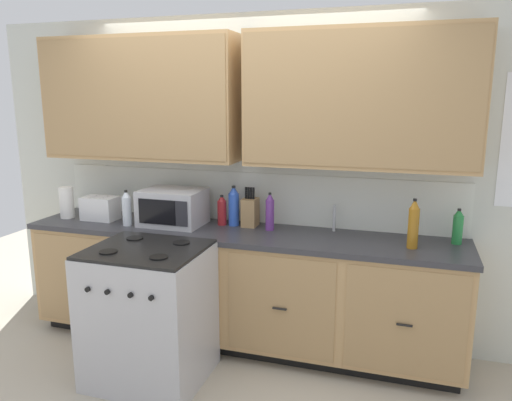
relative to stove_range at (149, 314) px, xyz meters
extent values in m
plane|color=#B2A893|center=(0.42, 0.33, -0.47)|extent=(8.27, 8.27, 0.00)
cube|color=silver|center=(0.42, 0.96, 0.80)|extent=(4.51, 0.05, 2.53)
cube|color=silver|center=(0.42, 0.93, 0.65)|extent=(3.31, 0.01, 0.40)
cube|color=tan|center=(-0.43, 0.76, 1.43)|extent=(1.60, 0.34, 0.95)
cube|color=#A58052|center=(-0.43, 0.59, 1.43)|extent=(1.57, 0.01, 0.89)
cube|color=tan|center=(1.27, 0.76, 1.43)|extent=(1.60, 0.34, 0.95)
cube|color=#A58052|center=(1.27, 0.59, 1.43)|extent=(1.57, 0.01, 0.89)
cube|color=black|center=(0.42, 0.66, -0.42)|extent=(3.24, 0.48, 0.10)
cube|color=tan|center=(0.42, 0.63, 0.02)|extent=(3.31, 0.60, 0.78)
cube|color=#A88354|center=(-0.82, 0.33, 0.02)|extent=(0.76, 0.01, 0.72)
cube|color=black|center=(-0.82, 0.31, 0.02)|extent=(0.10, 0.01, 0.01)
cube|color=#A88354|center=(0.01, 0.33, 0.02)|extent=(0.76, 0.01, 0.72)
cube|color=black|center=(0.01, 0.31, 0.02)|extent=(0.10, 0.01, 0.01)
cube|color=#A88354|center=(0.83, 0.33, 0.02)|extent=(0.76, 0.01, 0.72)
cube|color=black|center=(0.83, 0.31, 0.02)|extent=(0.10, 0.01, 0.01)
cube|color=#A88354|center=(1.66, 0.33, 0.02)|extent=(0.76, 0.01, 0.72)
cube|color=black|center=(1.66, 0.31, 0.02)|extent=(0.10, 0.01, 0.01)
cube|color=#333338|center=(0.42, 0.63, 0.43)|extent=(3.34, 0.63, 0.04)
cube|color=#A8AAAF|center=(1.11, 0.66, 0.44)|extent=(0.56, 0.38, 0.02)
cube|color=#B7B7BC|center=(0.00, 0.00, -0.01)|extent=(0.76, 0.66, 0.92)
cube|color=black|center=(0.00, 0.00, 0.46)|extent=(0.74, 0.65, 0.02)
cylinder|color=black|center=(-0.18, -0.16, 0.47)|extent=(0.12, 0.12, 0.01)
cylinder|color=black|center=(0.18, -0.16, 0.47)|extent=(0.12, 0.12, 0.01)
cylinder|color=black|center=(-0.18, 0.16, 0.47)|extent=(0.12, 0.12, 0.01)
cylinder|color=black|center=(0.18, 0.16, 0.47)|extent=(0.12, 0.12, 0.01)
cylinder|color=black|center=(-0.22, -0.34, 0.28)|extent=(0.03, 0.02, 0.03)
cylinder|color=black|center=(-0.08, -0.34, 0.28)|extent=(0.03, 0.02, 0.03)
cylinder|color=black|center=(0.08, -0.34, 0.28)|extent=(0.03, 0.02, 0.03)
cylinder|color=black|center=(0.22, -0.34, 0.28)|extent=(0.03, 0.02, 0.03)
cube|color=#B7B7BC|center=(-0.13, 0.66, 0.59)|extent=(0.48, 0.36, 0.28)
cube|color=black|center=(-0.17, 0.47, 0.59)|extent=(0.31, 0.01, 0.19)
cube|color=#28282D|center=(0.03, 0.47, 0.59)|extent=(0.10, 0.01, 0.19)
cube|color=white|center=(-0.77, 0.62, 0.55)|extent=(0.28, 0.18, 0.19)
cube|color=black|center=(-0.82, 0.62, 0.64)|extent=(0.02, 0.13, 0.01)
cube|color=black|center=(-0.72, 0.62, 0.64)|extent=(0.02, 0.13, 0.01)
cube|color=#9C794E|center=(0.47, 0.79, 0.56)|extent=(0.11, 0.14, 0.22)
cylinder|color=black|center=(0.44, 0.78, 0.72)|extent=(0.02, 0.02, 0.09)
cylinder|color=black|center=(0.46, 0.78, 0.72)|extent=(0.02, 0.02, 0.09)
cylinder|color=black|center=(0.48, 0.78, 0.72)|extent=(0.02, 0.02, 0.09)
cylinder|color=black|center=(0.50, 0.78, 0.72)|extent=(0.02, 0.02, 0.09)
cylinder|color=#B2B5BA|center=(1.11, 0.84, 0.55)|extent=(0.02, 0.02, 0.20)
cylinder|color=white|center=(-1.07, 0.59, 0.58)|extent=(0.12, 0.12, 0.26)
cylinder|color=#663384|center=(0.64, 0.73, 0.57)|extent=(0.07, 0.07, 0.23)
cone|color=#663384|center=(0.64, 0.73, 0.71)|extent=(0.06, 0.06, 0.06)
cylinder|color=black|center=(0.64, 0.73, 0.73)|extent=(0.02, 0.02, 0.02)
cylinder|color=#9E6619|center=(1.68, 0.58, 0.59)|extent=(0.07, 0.07, 0.27)
cone|color=#9E6619|center=(1.68, 0.58, 0.76)|extent=(0.06, 0.06, 0.07)
cylinder|color=black|center=(1.68, 0.58, 0.78)|extent=(0.02, 0.02, 0.02)
cylinder|color=maroon|center=(0.24, 0.76, 0.55)|extent=(0.07, 0.07, 0.19)
cone|color=maroon|center=(0.24, 0.76, 0.67)|extent=(0.06, 0.06, 0.05)
cylinder|color=black|center=(0.24, 0.76, 0.68)|extent=(0.03, 0.03, 0.02)
cylinder|color=#237A38|center=(1.97, 0.77, 0.55)|extent=(0.07, 0.07, 0.20)
cone|color=#237A38|center=(1.97, 0.77, 0.68)|extent=(0.06, 0.06, 0.05)
cylinder|color=black|center=(1.97, 0.77, 0.69)|extent=(0.02, 0.02, 0.02)
cylinder|color=silver|center=(-0.46, 0.52, 0.57)|extent=(0.07, 0.07, 0.22)
cone|color=silver|center=(-0.46, 0.52, 0.71)|extent=(0.07, 0.07, 0.06)
cylinder|color=black|center=(-0.46, 0.52, 0.73)|extent=(0.03, 0.03, 0.02)
cylinder|color=blue|center=(0.34, 0.78, 0.58)|extent=(0.08, 0.08, 0.25)
cone|color=blue|center=(0.34, 0.78, 0.74)|extent=(0.08, 0.08, 0.06)
cylinder|color=black|center=(0.34, 0.78, 0.76)|extent=(0.03, 0.03, 0.02)
camera|label=1|loc=(1.62, -2.75, 1.45)|focal=34.54mm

